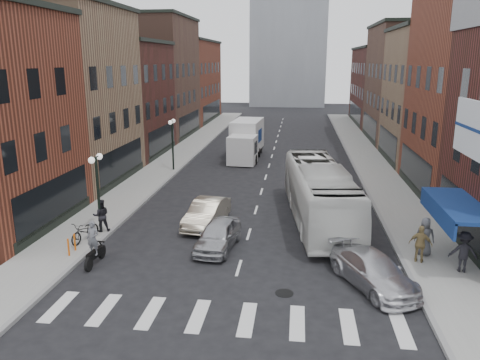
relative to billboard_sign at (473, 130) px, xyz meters
name	(u,v)px	position (x,y,z in m)	size (l,w,h in m)	color
ground	(236,278)	(-8.59, -0.50, -6.13)	(160.00, 160.00, 0.00)	black
sidewalk_left	(173,160)	(-17.09, 21.50, -6.06)	(3.00, 74.00, 0.15)	gray
sidewalk_right	(372,165)	(-0.09, 21.50, -6.06)	(3.00, 74.00, 0.15)	gray
curb_left	(190,161)	(-15.59, 21.50, -6.13)	(0.20, 74.00, 0.16)	gray
curb_right	(353,165)	(-1.59, 21.50, -6.13)	(0.20, 74.00, 0.16)	gray
crosswalk_stripes	(224,318)	(-8.59, -3.50, -6.13)	(12.00, 2.20, 0.01)	silver
bldg_left_mid_a	(50,96)	(-23.58, 13.50, 0.02)	(10.30, 10.20, 12.30)	#87654A
bldg_left_mid_b	(108,99)	(-23.58, 23.50, -0.98)	(10.30, 10.20, 10.30)	#421F17
bldg_left_far_a	(145,78)	(-23.58, 34.50, 0.52)	(10.30, 12.20, 13.30)	brown
bldg_left_far_b	(177,81)	(-23.58, 48.50, -0.48)	(10.30, 16.20, 11.30)	brown
bldg_right_mid_b	(453,96)	(6.41, 23.50, -0.48)	(10.30, 10.20, 11.30)	#87654A
bldg_right_far_a	(421,84)	(6.41, 34.50, 0.02)	(10.30, 12.20, 12.30)	brown
bldg_right_far_b	(394,86)	(6.41, 48.50, -0.98)	(10.30, 16.20, 10.30)	#421F17
awning_blue	(454,206)	(0.34, 2.00, -3.50)	(1.80, 5.00, 0.78)	navy
billboard_sign	(473,130)	(0.00, 0.00, 0.00)	(1.52, 3.00, 3.70)	black
streetlamp_near	(97,179)	(-15.99, 3.50, -3.22)	(0.32, 1.22, 4.11)	black
streetlamp_far	(172,135)	(-15.99, 17.50, -3.22)	(0.32, 1.22, 4.11)	black
bike_rack	(72,245)	(-16.19, 0.80, -5.58)	(0.08, 0.68, 0.80)	#D8590C
box_truck	(246,140)	(-10.85, 23.19, -4.49)	(2.69, 7.79, 3.33)	silver
motorcycle_rider	(94,245)	(-14.78, 0.04, -5.20)	(0.58, 1.95, 1.99)	black
transit_bus	(319,193)	(-5.02, 7.00, -4.55)	(2.66, 11.38, 3.17)	silver
sedan_left_near	(218,235)	(-9.82, 2.50, -5.47)	(1.57, 3.91, 1.33)	#B1B2B6
sedan_left_far	(207,213)	(-10.94, 5.50, -5.43)	(1.48, 4.24, 1.40)	#BFB39B
curb_car	(373,271)	(-3.20, -0.50, -5.48)	(1.83, 4.50, 1.31)	silver
parked_bicycle	(85,231)	(-16.21, 2.25, -5.48)	(0.67, 1.91, 1.01)	black
ped_left_solo	(101,215)	(-15.99, 3.63, -5.15)	(0.81, 0.47, 1.67)	black
ped_right_a	(463,252)	(0.58, 1.02, -5.12)	(1.11, 0.55, 1.72)	black
ped_right_b	(421,244)	(-0.92, 1.76, -5.17)	(0.96, 0.48, 1.63)	olive
ped_right_c	(425,236)	(-0.54, 2.60, -5.12)	(0.84, 0.55, 1.72)	#515257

